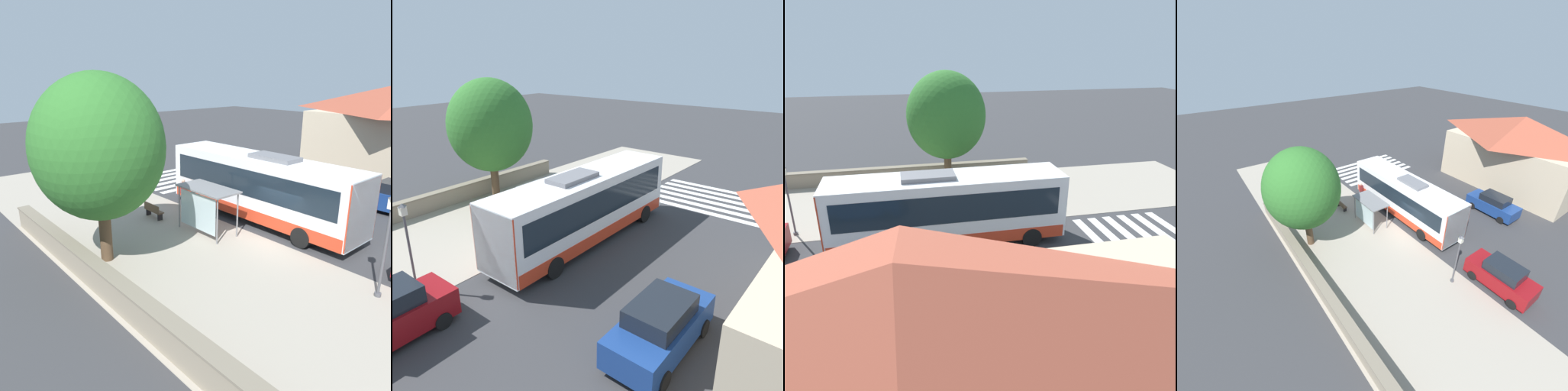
% 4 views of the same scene
% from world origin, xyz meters
% --- Properties ---
extents(ground_plane, '(120.00, 120.00, 0.00)m').
position_xyz_m(ground_plane, '(0.00, 0.00, 0.00)').
color(ground_plane, '#353538').
rests_on(ground_plane, ground).
extents(sidewalk_plaza, '(9.00, 44.00, 0.02)m').
position_xyz_m(sidewalk_plaza, '(-4.50, 0.00, 0.01)').
color(sidewalk_plaza, '#9E9384').
rests_on(sidewalk_plaza, ground).
extents(crosswalk_stripes, '(9.00, 5.25, 0.01)m').
position_xyz_m(crosswalk_stripes, '(5.00, 12.41, 0.00)').
color(crosswalk_stripes, silver).
rests_on(crosswalk_stripes, ground).
extents(stone_wall, '(0.60, 20.00, 1.12)m').
position_xyz_m(stone_wall, '(-8.55, 0.00, 0.57)').
color(stone_wall, gray).
rests_on(stone_wall, ground).
extents(bus, '(2.72, 11.68, 3.84)m').
position_xyz_m(bus, '(1.65, 2.32, 1.98)').
color(bus, white).
rests_on(bus, ground).
extents(bus_shelter, '(1.69, 3.19, 2.39)m').
position_xyz_m(bus_shelter, '(-1.79, 2.97, 1.99)').
color(bus_shelter, slate).
rests_on(bus_shelter, ground).
extents(pedestrian, '(0.34, 0.23, 1.70)m').
position_xyz_m(pedestrian, '(0.04, 7.03, 1.00)').
color(pedestrian, '#2D3347').
rests_on(pedestrian, ground).
extents(bench, '(0.40, 1.42, 0.88)m').
position_xyz_m(bench, '(-2.63, 6.44, 0.47)').
color(bench, brown).
rests_on(bench, ground).
extents(street_lamp_near, '(0.28, 0.28, 3.92)m').
position_xyz_m(street_lamp_near, '(-0.96, -5.62, 2.34)').
color(street_lamp_near, '#4C4C51').
rests_on(street_lamp_near, ground).
extents(shade_tree, '(5.43, 5.43, 7.99)m').
position_xyz_m(shade_tree, '(-7.10, 3.53, 4.98)').
color(shade_tree, brown).
rests_on(shade_tree, ground).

